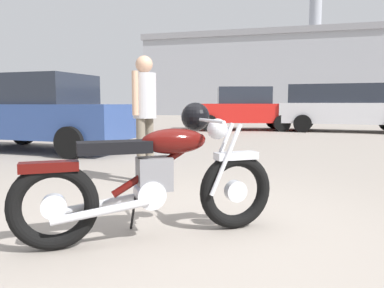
% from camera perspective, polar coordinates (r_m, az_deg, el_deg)
% --- Properties ---
extents(ground_plane, '(80.00, 80.00, 0.00)m').
position_cam_1_polar(ground_plane, '(3.20, 0.75, -13.08)').
color(ground_plane, gray).
extents(vintage_motorcycle, '(1.85, 1.19, 1.07)m').
position_cam_1_polar(vintage_motorcycle, '(2.98, -5.18, -4.73)').
color(vintage_motorcycle, black).
rests_on(vintage_motorcycle, ground_plane).
extents(bystander, '(0.30, 0.44, 1.66)m').
position_cam_1_polar(bystander, '(4.96, -7.15, 5.72)').
color(bystander, '#706656').
rests_on(bystander, ground_plane).
extents(blue_hatchback_right, '(4.41, 2.40, 1.67)m').
position_cam_1_polar(blue_hatchback_right, '(15.05, 7.76, 5.31)').
color(blue_hatchback_right, black).
rests_on(blue_hatchback_right, ground_plane).
extents(red_hatchback_near, '(4.92, 2.53, 1.74)m').
position_cam_1_polar(red_hatchback_near, '(15.09, 21.91, 5.32)').
color(red_hatchback_near, black).
rests_on(red_hatchback_near, ground_plane).
extents(silver_sedan_mid, '(4.40, 2.36, 1.67)m').
position_cam_1_polar(silver_sedan_mid, '(9.02, -21.66, 4.37)').
color(silver_sedan_mid, black).
rests_on(silver_sedan_mid, ground_plane).
extents(industrial_building, '(20.67, 15.19, 15.13)m').
position_cam_1_polar(industrial_building, '(38.03, 10.49, 9.85)').
color(industrial_building, '#9EA0A8').
rests_on(industrial_building, ground_plane).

